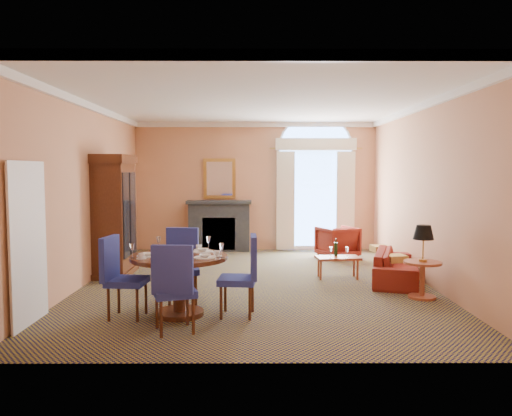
{
  "coord_description": "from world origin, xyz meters",
  "views": [
    {
      "loc": [
        -0.04,
        -8.79,
        1.99
      ],
      "look_at": [
        0.0,
        0.5,
        1.3
      ],
      "focal_mm": 35.0,
      "sensor_mm": 36.0,
      "label": 1
    }
  ],
  "objects_px": {
    "armchair": "(337,242)",
    "side_table": "(423,253)",
    "armoire": "(114,217)",
    "coffee_table": "(338,258)",
    "sofa": "(397,266)",
    "dining_table": "(179,271)"
  },
  "relations": [
    {
      "from": "side_table",
      "to": "armoire",
      "type": "bearing_deg",
      "value": 161.12
    },
    {
      "from": "sofa",
      "to": "coffee_table",
      "type": "height_order",
      "value": "coffee_table"
    },
    {
      "from": "sofa",
      "to": "armoire",
      "type": "bearing_deg",
      "value": 101.12
    },
    {
      "from": "dining_table",
      "to": "side_table",
      "type": "bearing_deg",
      "value": 14.05
    },
    {
      "from": "dining_table",
      "to": "sofa",
      "type": "xyz_separation_m",
      "value": [
        3.62,
        2.11,
        -0.34
      ]
    },
    {
      "from": "armchair",
      "to": "sofa",
      "type": "bearing_deg",
      "value": 82.27
    },
    {
      "from": "armchair",
      "to": "side_table",
      "type": "bearing_deg",
      "value": 78.08
    },
    {
      "from": "dining_table",
      "to": "coffee_table",
      "type": "xyz_separation_m",
      "value": [
        2.59,
        2.38,
        -0.23
      ]
    },
    {
      "from": "armchair",
      "to": "coffee_table",
      "type": "bearing_deg",
      "value": 57.42
    },
    {
      "from": "armoire",
      "to": "side_table",
      "type": "height_order",
      "value": "armoire"
    },
    {
      "from": "armoire",
      "to": "side_table",
      "type": "xyz_separation_m",
      "value": [
        5.32,
        -1.82,
        -0.4
      ]
    },
    {
      "from": "coffee_table",
      "to": "sofa",
      "type": "bearing_deg",
      "value": -20.38
    },
    {
      "from": "sofa",
      "to": "coffee_table",
      "type": "distance_m",
      "value": 1.07
    },
    {
      "from": "dining_table",
      "to": "sofa",
      "type": "distance_m",
      "value": 4.2
    },
    {
      "from": "dining_table",
      "to": "coffee_table",
      "type": "relative_size",
      "value": 1.58
    },
    {
      "from": "armoire",
      "to": "armchair",
      "type": "xyz_separation_m",
      "value": [
        4.59,
        1.81,
        -0.74
      ]
    },
    {
      "from": "armchair",
      "to": "side_table",
      "type": "distance_m",
      "value": 3.71
    },
    {
      "from": "sofa",
      "to": "side_table",
      "type": "distance_m",
      "value": 1.27
    },
    {
      "from": "armoire",
      "to": "dining_table",
      "type": "relative_size",
      "value": 1.73
    },
    {
      "from": "armoire",
      "to": "coffee_table",
      "type": "bearing_deg",
      "value": -4.86
    },
    {
      "from": "coffee_table",
      "to": "side_table",
      "type": "relative_size",
      "value": 0.74
    },
    {
      "from": "dining_table",
      "to": "sofa",
      "type": "height_order",
      "value": "dining_table"
    }
  ]
}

